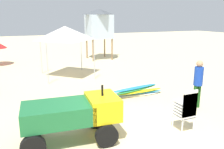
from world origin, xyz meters
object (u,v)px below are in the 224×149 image
(cooler_box, at_px, (91,105))
(popup_canopy, at_px, (65,33))
(surfboard_pile, at_px, (137,91))
(lifeguard_tower, at_px, (99,24))
(lifeguard_near_center, at_px, (198,81))
(utility_cart, at_px, (73,114))
(stacked_plastic_chairs, at_px, (187,107))

(cooler_box, bearing_deg, popup_canopy, 86.40)
(surfboard_pile, height_order, lifeguard_tower, lifeguard_tower)
(lifeguard_near_center, bearing_deg, cooler_box, 159.71)
(popup_canopy, height_order, lifeguard_tower, lifeguard_tower)
(utility_cart, distance_m, lifeguard_tower, 12.90)
(utility_cart, bearing_deg, popup_canopy, 78.60)
(cooler_box, bearing_deg, stacked_plastic_chairs, -52.82)
(stacked_plastic_chairs, bearing_deg, surfboard_pile, 85.62)
(lifeguard_tower, bearing_deg, cooler_box, -112.08)
(utility_cart, distance_m, lifeguard_near_center, 4.80)
(lifeguard_near_center, bearing_deg, popup_canopy, 116.44)
(utility_cart, bearing_deg, lifeguard_near_center, 6.49)
(utility_cart, relative_size, stacked_plastic_chairs, 2.05)
(lifeguard_near_center, xyz_separation_m, popup_canopy, (-3.31, 6.65, 1.39))
(utility_cart, bearing_deg, cooler_box, 59.40)
(stacked_plastic_chairs, height_order, surfboard_pile, stacked_plastic_chairs)
(lifeguard_near_center, height_order, popup_canopy, popup_canopy)
(cooler_box, bearing_deg, surfboard_pile, 16.64)
(utility_cart, xyz_separation_m, surfboard_pile, (3.39, 2.57, -0.58))
(surfboard_pile, height_order, cooler_box, surfboard_pile)
(surfboard_pile, bearing_deg, lifeguard_near_center, -55.83)
(surfboard_pile, bearing_deg, popup_canopy, 112.69)
(popup_canopy, distance_m, lifeguard_tower, 5.79)
(utility_cart, xyz_separation_m, cooler_box, (1.12, 1.89, -0.62))
(surfboard_pile, height_order, lifeguard_near_center, lifeguard_near_center)
(stacked_plastic_chairs, xyz_separation_m, lifeguard_near_center, (1.63, 1.31, 0.28))
(popup_canopy, relative_size, lifeguard_tower, 0.72)
(stacked_plastic_chairs, height_order, cooler_box, stacked_plastic_chairs)
(surfboard_pile, xyz_separation_m, lifeguard_tower, (1.71, 9.12, 2.58))
(surfboard_pile, distance_m, cooler_box, 2.37)
(surfboard_pile, xyz_separation_m, lifeguard_near_center, (1.37, -2.03, 0.82))
(surfboard_pile, relative_size, cooler_box, 5.29)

